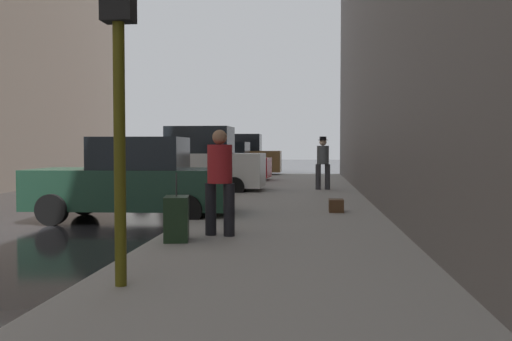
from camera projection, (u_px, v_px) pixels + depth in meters
name	position (u px, v px, depth m)	size (l,w,h in m)	color
sidewalk	(286.00, 229.00, 10.47)	(4.00, 40.00, 0.15)	gray
parked_dark_green_sedan	(133.00, 181.00, 12.26)	(4.26, 2.18, 1.79)	#193828
parked_white_van	(196.00, 163.00, 18.93)	(4.64, 2.15, 2.25)	silver
parked_red_hatchback	(222.00, 164.00, 24.67)	(4.27, 2.19, 1.79)	#B2191E
parked_bronze_suv	(238.00, 157.00, 30.08)	(4.61, 2.08, 2.25)	brown
fire_hydrant	(220.00, 196.00, 12.64)	(0.42, 0.22, 0.70)	red
traffic_light	(119.00, 31.00, 5.78)	(0.32, 0.32, 3.60)	#514C0F
pedestrian_in_red_jacket	(220.00, 177.00, 9.17)	(0.53, 0.48, 1.71)	black
pedestrian_with_beanie	(323.00, 160.00, 19.11)	(0.53, 0.48, 1.78)	#333338
rolling_suitcase	(177.00, 218.00, 8.69)	(0.45, 0.61, 1.04)	black
duffel_bag	(336.00, 206.00, 12.55)	(0.32, 0.44, 0.28)	#472D19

